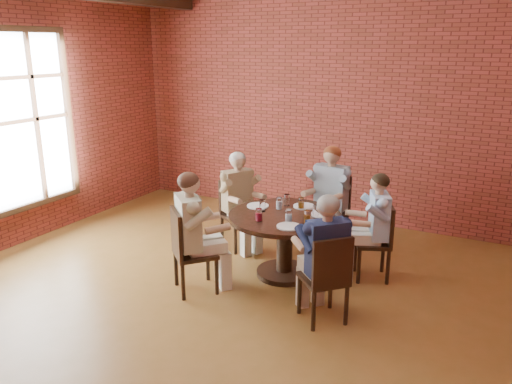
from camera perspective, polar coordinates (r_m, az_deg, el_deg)
The scene contains 27 objects.
floor at distance 5.12m, azimuth -6.48°, elevation -14.11°, with size 7.00×7.00×0.00m, color brown.
wall_back at distance 7.60m, azimuth 8.21°, elevation 9.53°, with size 7.00×7.00×0.00m, color maroon.
window at distance 7.05m, azimuth -27.10°, elevation 6.96°, with size 0.10×2.16×2.36m.
dining_table at distance 5.74m, azimuth 3.31°, elevation -4.66°, with size 1.29×1.29×0.75m.
chair_a at distance 5.85m, azimuth 13.90°, elevation -5.18°, with size 0.50×0.50×0.89m.
diner_a at distance 5.79m, azimuth 13.28°, elevation -3.93°, with size 0.47×0.58×1.24m, color #487EBD, non-canonical shape.
chair_b at distance 6.73m, azimuth 8.62°, elevation -1.76°, with size 0.49×0.49×0.95m.
diner_b at distance 6.61m, azimuth 8.34°, elevation -0.62°, with size 0.54×0.66×1.35m, color #899EAE, non-canonical shape.
chair_c at distance 6.60m, azimuth -2.24°, elevation -2.09°, with size 0.55×0.55×0.91m.
diner_c at distance 6.49m, azimuth -1.90°, elevation -1.07°, with size 0.50×0.61×1.28m, color brown, non-canonical shape.
chair_d at distance 5.42m, azimuth -7.87°, elevation -6.33°, with size 0.60×0.60×0.94m.
diner_d at distance 5.38m, azimuth -7.04°, elevation -4.66°, with size 0.53×0.65×1.33m, color #C9B09E, non-canonical shape.
chair_e at distance 4.83m, azimuth 8.12°, elevation -9.50°, with size 0.57×0.57×0.91m.
diner_e at distance 4.83m, azimuth 7.79°, elevation -7.58°, with size 0.50×0.61×1.28m, color #172041, non-canonical shape.
plate_a at distance 5.70m, azimuth 7.61°, elevation -2.51°, with size 0.26×0.26×0.01m, color white.
plate_b at distance 5.95m, azimuth 5.53°, elevation -1.62°, with size 0.26×0.26×0.01m, color white.
plate_c at distance 5.93m, azimuth 0.22°, elevation -1.59°, with size 0.26×0.26×0.01m, color white.
plate_d at distance 5.28m, azimuth 3.78°, elevation -3.95°, with size 0.26×0.26×0.01m, color white.
glass_a at distance 5.59m, azimuth 6.86°, elevation -2.19°, with size 0.07×0.07×0.14m, color white.
glass_b at distance 5.85m, azimuth 5.18°, elevation -1.29°, with size 0.07×0.07×0.14m, color white.
glass_c at distance 5.96m, azimuth 3.54°, elevation -0.92°, with size 0.07×0.07×0.14m, color white.
glass_d at distance 5.83m, azimuth 2.66°, elevation -1.28°, with size 0.07×0.07×0.14m, color white.
glass_e at distance 5.74m, azimuth 0.74°, elevation -1.57°, with size 0.07×0.07×0.14m, color white.
glass_f at distance 5.44m, azimuth 0.32°, elevation -2.61°, with size 0.07×0.07×0.14m, color white.
glass_g at distance 5.41m, azimuth 3.76°, elevation -2.74°, with size 0.07×0.07×0.14m, color white.
glass_h at distance 5.41m, azimuth 5.87°, elevation -2.81°, with size 0.07×0.07×0.14m, color white.
smartphone at distance 5.28m, azimuth 5.08°, elevation -4.03°, with size 0.06×0.13×0.01m, color black.
Camera 1 is at (2.54, -3.61, 2.59)m, focal length 35.00 mm.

